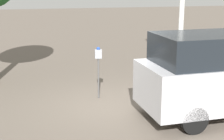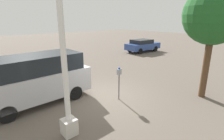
# 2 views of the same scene
# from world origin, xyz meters

# --- Properties ---
(ground_plane) EXTENTS (80.00, 80.00, 0.00)m
(ground_plane) POSITION_xyz_m (0.00, 0.00, 0.00)
(ground_plane) COLOR #60564C
(parking_meter_near) EXTENTS (0.21, 0.13, 1.56)m
(parking_meter_near) POSITION_xyz_m (-0.35, 0.67, 1.15)
(parking_meter_near) COLOR #4C4C4C
(parking_meter_near) RESTS_ON ground
(lamp_post) EXTENTS (0.44, 0.44, 6.88)m
(lamp_post) POSITION_xyz_m (2.64, 1.49, 2.45)
(lamp_post) COLOR beige
(lamp_post) RESTS_ON ground
(parked_van) EXTENTS (4.58, 1.96, 2.16)m
(parked_van) POSITION_xyz_m (2.57, -1.48, 1.16)
(parked_van) COLOR #B2B2B7
(parked_van) RESTS_ON ground
(car_distant) EXTENTS (4.19, 2.02, 1.40)m
(car_distant) POSITION_xyz_m (-10.83, -6.54, 0.76)
(car_distant) COLOR #2D478C
(car_distant) RESTS_ON ground
(street_tree) EXTENTS (2.60, 2.60, 5.10)m
(street_tree) POSITION_xyz_m (-3.62, 3.08, 3.77)
(street_tree) COLOR #513823
(street_tree) RESTS_ON ground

